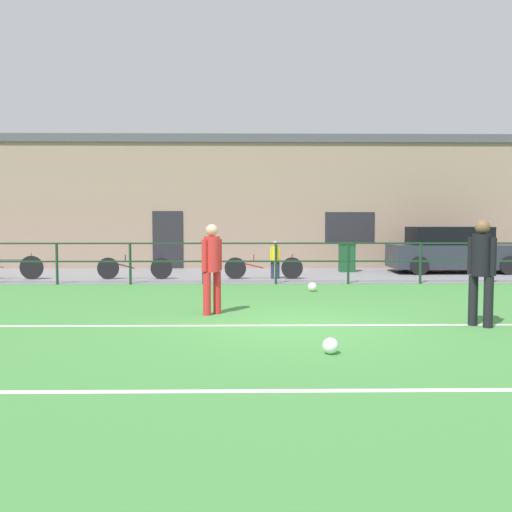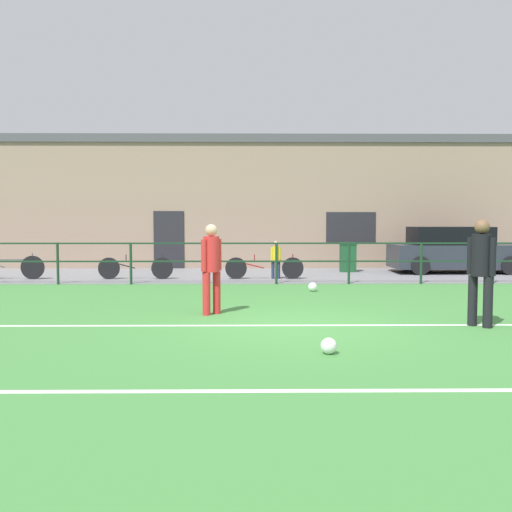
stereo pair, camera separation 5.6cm
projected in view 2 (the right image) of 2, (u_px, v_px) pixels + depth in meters
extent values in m
cube|color=#42843D|center=(293.00, 325.00, 9.36)|extent=(60.00, 44.00, 0.04)
cube|color=white|center=(294.00, 325.00, 9.26)|extent=(36.00, 0.11, 0.00)
cube|color=white|center=(321.00, 391.00, 5.69)|extent=(36.00, 0.11, 0.00)
cube|color=slate|center=(273.00, 275.00, 17.85)|extent=(48.00, 5.00, 0.02)
cylinder|color=#193823|center=(58.00, 264.00, 15.25)|extent=(0.07, 0.07, 1.15)
cylinder|color=#193823|center=(131.00, 263.00, 15.27)|extent=(0.07, 0.07, 1.15)
cylinder|color=#193823|center=(204.00, 263.00, 15.29)|extent=(0.07, 0.07, 1.15)
cylinder|color=#193823|center=(276.00, 263.00, 15.31)|extent=(0.07, 0.07, 1.15)
cylinder|color=#193823|center=(349.00, 263.00, 15.34)|extent=(0.07, 0.07, 1.15)
cylinder|color=#193823|center=(421.00, 263.00, 15.36)|extent=(0.07, 0.07, 1.15)
cylinder|color=#193823|center=(493.00, 263.00, 15.38)|extent=(0.07, 0.07, 1.15)
cube|color=#193823|center=(276.00, 243.00, 15.28)|extent=(36.00, 0.04, 0.04)
cube|color=#193823|center=(276.00, 261.00, 15.31)|extent=(36.00, 0.04, 0.04)
cube|color=gray|center=(269.00, 207.00, 21.40)|extent=(28.00, 2.40, 4.58)
cube|color=#232328|center=(169.00, 240.00, 20.22)|extent=(1.10, 0.04, 2.10)
cube|color=#232328|center=(351.00, 227.00, 20.26)|extent=(1.80, 0.04, 1.10)
cube|color=#4C4C51|center=(269.00, 143.00, 21.24)|extent=(28.00, 2.56, 0.30)
cylinder|color=black|center=(473.00, 301.00, 9.23)|extent=(0.15, 0.15, 0.83)
cylinder|color=black|center=(488.00, 302.00, 9.04)|extent=(0.15, 0.15, 0.83)
cylinder|color=black|center=(481.00, 255.00, 9.09)|extent=(0.31, 0.31, 0.69)
sphere|color=brown|center=(482.00, 227.00, 9.06)|extent=(0.24, 0.24, 0.24)
cylinder|color=black|center=(470.00, 256.00, 9.23)|extent=(0.11, 0.11, 0.62)
cylinder|color=black|center=(493.00, 257.00, 8.95)|extent=(0.11, 0.11, 0.62)
cylinder|color=red|center=(206.00, 294.00, 10.25)|extent=(0.15, 0.15, 0.80)
cylinder|color=red|center=(217.00, 293.00, 10.43)|extent=(0.15, 0.15, 0.80)
cylinder|color=red|center=(211.00, 254.00, 10.30)|extent=(0.29, 0.29, 0.66)
sphere|color=tan|center=(211.00, 230.00, 10.27)|extent=(0.23, 0.23, 0.23)
cylinder|color=red|center=(204.00, 255.00, 10.17)|extent=(0.10, 0.10, 0.59)
cylinder|color=red|center=(219.00, 255.00, 10.42)|extent=(0.10, 0.10, 0.59)
sphere|color=white|center=(313.00, 287.00, 13.75)|extent=(0.22, 0.22, 0.22)
sphere|color=white|center=(329.00, 346.00, 7.27)|extent=(0.21, 0.21, 0.21)
cylinder|color=#232D4C|center=(279.00, 270.00, 16.61)|extent=(0.10, 0.10, 0.53)
cylinder|color=#232D4C|center=(273.00, 270.00, 16.60)|extent=(0.10, 0.10, 0.53)
cylinder|color=gold|center=(276.00, 254.00, 16.57)|extent=(0.20, 0.20, 0.44)
sphere|color=tan|center=(276.00, 244.00, 16.56)|extent=(0.15, 0.15, 0.15)
cylinder|color=gold|center=(280.00, 254.00, 16.58)|extent=(0.07, 0.07, 0.39)
cylinder|color=gold|center=(272.00, 254.00, 16.57)|extent=(0.07, 0.07, 0.39)
cube|color=#282D38|center=(456.00, 256.00, 18.57)|extent=(4.24, 1.72, 0.77)
cube|color=black|center=(450.00, 236.00, 18.53)|extent=(2.54, 1.44, 0.59)
cylinder|color=black|center=(420.00, 266.00, 17.75)|extent=(0.60, 0.18, 0.60)
cylinder|color=black|center=(510.00, 266.00, 17.78)|extent=(0.60, 0.18, 0.60)
cylinder|color=black|center=(406.00, 262.00, 19.39)|extent=(0.60, 0.18, 0.60)
cylinder|color=black|center=(488.00, 262.00, 19.43)|extent=(0.60, 0.18, 0.60)
cylinder|color=black|center=(109.00, 268.00, 16.47)|extent=(0.64, 0.04, 0.64)
cylinder|color=black|center=(162.00, 268.00, 16.49)|extent=(0.64, 0.04, 0.64)
cube|color=black|center=(135.00, 261.00, 16.47)|extent=(1.23, 0.04, 0.04)
cube|color=black|center=(122.00, 265.00, 16.47)|extent=(0.77, 0.03, 0.23)
cylinder|color=black|center=(126.00, 258.00, 16.46)|extent=(0.03, 0.03, 0.20)
cylinder|color=black|center=(162.00, 259.00, 16.47)|extent=(0.03, 0.03, 0.28)
cylinder|color=black|center=(236.00, 268.00, 16.51)|extent=(0.64, 0.04, 0.64)
cylinder|color=black|center=(293.00, 268.00, 16.53)|extent=(0.64, 0.04, 0.64)
cube|color=maroon|center=(264.00, 261.00, 16.51)|extent=(1.32, 0.04, 0.04)
cube|color=maroon|center=(250.00, 265.00, 16.51)|extent=(0.83, 0.03, 0.23)
cylinder|color=maroon|center=(254.00, 258.00, 16.50)|extent=(0.03, 0.03, 0.20)
cylinder|color=maroon|center=(293.00, 259.00, 16.52)|extent=(0.03, 0.03, 0.28)
cylinder|color=black|center=(33.00, 267.00, 16.45)|extent=(0.70, 0.04, 0.70)
cube|color=#4C5156|center=(5.00, 260.00, 16.42)|extent=(1.26, 0.04, 0.04)
cylinder|color=#4C5156|center=(32.00, 257.00, 16.43)|extent=(0.03, 0.03, 0.28)
cube|color=#194C28|center=(348.00, 258.00, 18.87)|extent=(0.51, 0.43, 0.92)
cube|color=#143D20|center=(348.00, 243.00, 18.84)|extent=(0.54, 0.46, 0.08)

